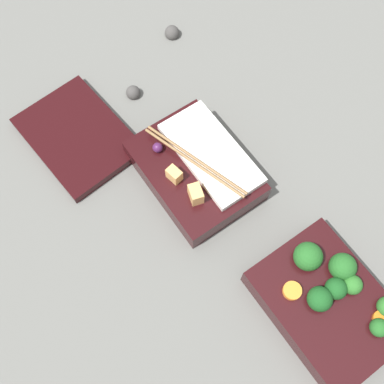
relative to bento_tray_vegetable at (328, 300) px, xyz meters
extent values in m
plane|color=slate|center=(0.14, 0.02, -0.03)|extent=(3.00, 3.00, 0.00)
cube|color=black|center=(0.00, 0.00, -0.01)|extent=(0.21, 0.16, 0.04)
sphere|color=#2D7028|center=(0.00, -0.04, 0.02)|extent=(0.03, 0.03, 0.03)
sphere|color=#19511E|center=(0.01, -0.01, 0.02)|extent=(0.03, 0.03, 0.03)
sphere|color=#236023|center=(0.02, -0.04, 0.03)|extent=(0.04, 0.04, 0.04)
sphere|color=#236023|center=(0.07, -0.01, 0.03)|extent=(0.04, 0.04, 0.04)
sphere|color=#19511E|center=(0.01, 0.02, 0.03)|extent=(0.04, 0.04, 0.04)
sphere|color=#236023|center=(-0.07, -0.03, 0.02)|extent=(0.03, 0.03, 0.03)
cylinder|color=orange|center=(0.04, 0.04, 0.02)|extent=(0.03, 0.03, 0.01)
cylinder|color=orange|center=(-0.06, -0.04, 0.02)|extent=(0.03, 0.03, 0.01)
cube|color=black|center=(0.29, 0.04, -0.01)|extent=(0.21, 0.16, 0.04)
cube|color=white|center=(0.29, 0.00, 0.02)|extent=(0.19, 0.09, 0.01)
cube|color=#EAB266|center=(0.24, 0.07, 0.03)|extent=(0.03, 0.03, 0.03)
cube|color=#EAB266|center=(0.29, 0.08, 0.03)|extent=(0.03, 0.02, 0.02)
sphere|color=#4C1E4C|center=(0.35, 0.07, 0.02)|extent=(0.02, 0.02, 0.02)
cylinder|color=olive|center=(0.29, 0.03, 0.03)|extent=(0.19, 0.07, 0.01)
cylinder|color=olive|center=(0.29, 0.04, 0.03)|extent=(0.19, 0.07, 0.01)
cube|color=black|center=(0.47, 0.17, -0.02)|extent=(0.22, 0.17, 0.02)
sphere|color=#474442|center=(0.58, -0.11, -0.02)|extent=(0.03, 0.03, 0.03)
sphere|color=#474442|center=(0.50, 0.03, -0.02)|extent=(0.03, 0.03, 0.03)
camera|label=1|loc=(0.01, 0.24, 0.68)|focal=42.00mm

